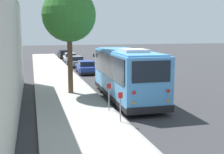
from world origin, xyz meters
TOP-DOWN VIEW (x-y plane):
  - ground_plane at (0.00, 0.00)m, footprint 160.00×160.00m
  - sidewalk_slab at (0.00, 4.18)m, footprint 80.00×4.01m
  - curb_strip at (0.00, 2.11)m, footprint 80.00×0.14m
  - shuttle_bus at (1.13, 0.48)m, footprint 8.75×2.90m
  - parked_sedan_blue at (13.51, 0.79)m, footprint 4.40×1.93m
  - parked_sedan_gray at (19.77, 0.94)m, footprint 4.75×1.96m
  - parked_sedan_silver at (25.61, 0.89)m, footprint 4.61×1.79m
  - parked_sedan_black at (31.91, 1.10)m, footprint 4.36×1.79m
  - street_tree at (3.59, 3.77)m, footprint 3.62×3.62m
  - sign_post_near at (-3.62, 2.40)m, footprint 0.06×0.22m
  - sign_post_far at (-1.60, 2.40)m, footprint 0.06×0.22m

SIDE VIEW (x-z plane):
  - ground_plane at x=0.00m, z-range 0.00..0.00m
  - sidewalk_slab at x=0.00m, z-range 0.00..0.15m
  - curb_strip at x=0.00m, z-range 0.00..0.15m
  - parked_sedan_silver at x=25.61m, z-range -0.05..1.25m
  - parked_sedan_gray at x=19.77m, z-range -0.04..1.27m
  - parked_sedan_blue at x=13.51m, z-range -0.05..1.28m
  - parked_sedan_black at x=31.91m, z-range -0.05..1.29m
  - sign_post_near at x=-3.62m, z-range 0.17..1.59m
  - sign_post_far at x=-1.60m, z-range 0.17..1.65m
  - shuttle_bus at x=1.13m, z-range 0.11..3.47m
  - street_tree at x=3.59m, z-range 1.86..9.53m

